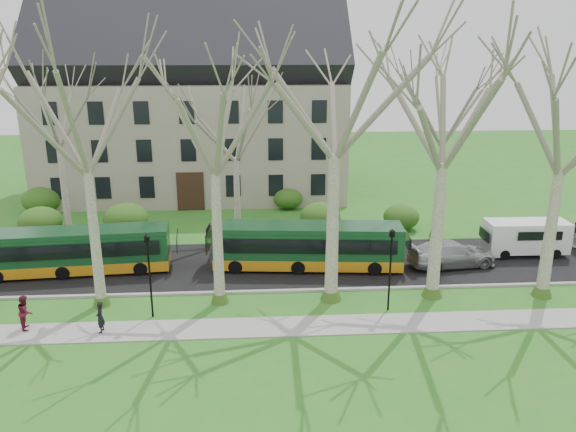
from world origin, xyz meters
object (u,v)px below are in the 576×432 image
at_px(bus_lead, 75,251).
at_px(sedan, 452,254).
at_px(pedestrian_b, 25,312).
at_px(pedestrian_a, 100,317).
at_px(bus_follow, 308,246).
at_px(van_a, 526,238).

relative_size(bus_lead, sedan, 2.02).
bearing_deg(pedestrian_b, bus_lead, -18.79).
bearing_deg(sedan, pedestrian_b, 97.31).
bearing_deg(pedestrian_b, pedestrian_a, -115.48).
height_order(bus_lead, pedestrian_a, bus_lead).
xyz_separation_m(bus_lead, bus_follow, (13.87, -0.14, 0.04)).
bearing_deg(sedan, van_a, -82.07).
relative_size(sedan, pedestrian_b, 3.21).
distance_m(bus_lead, sedan, 22.73).
distance_m(bus_follow, van_a, 14.31).
xyz_separation_m(bus_lead, van_a, (28.12, 1.21, -0.24)).
bearing_deg(pedestrian_a, van_a, 111.53).
height_order(van_a, pedestrian_a, van_a).
distance_m(bus_lead, van_a, 28.14).
bearing_deg(bus_follow, sedan, 3.60).
relative_size(bus_lead, van_a, 2.12).
xyz_separation_m(bus_follow, van_a, (14.25, 1.35, -0.29)).
height_order(bus_lead, pedestrian_b, bus_lead).
bearing_deg(bus_lead, van_a, -2.32).
bearing_deg(van_a, sedan, -162.40).
bearing_deg(sedan, bus_lead, 80.48).
bearing_deg(bus_follow, van_a, 10.62).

